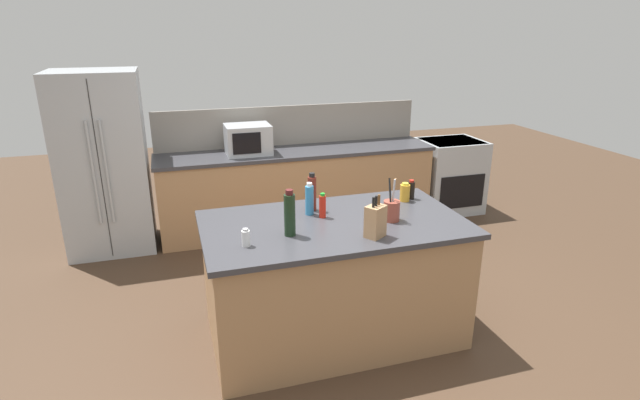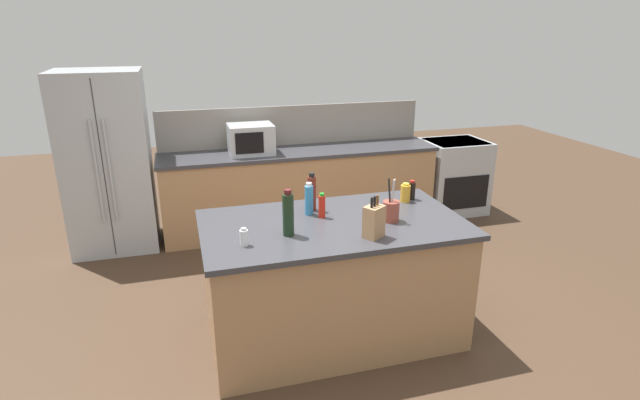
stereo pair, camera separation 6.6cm
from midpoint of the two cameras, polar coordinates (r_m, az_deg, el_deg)
ground_plane at (r=4.07m, az=1.90°, el=-14.90°), size 14.00×14.00×0.00m
back_counter_run at (r=5.85m, az=-1.90°, el=1.26°), size 3.18×0.66×0.94m
wall_backsplash at (r=5.97m, az=-2.73°, el=8.55°), size 3.14×0.03×0.46m
kitchen_island at (r=3.82m, az=1.98°, el=-9.04°), size 1.91×1.07×0.94m
refrigerator at (r=5.65m, az=-22.79°, el=4.00°), size 0.85×0.75×1.87m
range_oven at (r=6.61m, az=15.24°, el=2.68°), size 0.76×0.65×0.92m
microwave at (r=5.58m, az=-7.57°, el=6.91°), size 0.49×0.39×0.32m
knife_block at (r=3.35m, az=6.74°, el=-2.44°), size 0.16×0.15×0.29m
utensil_crock at (r=3.65m, az=8.63°, el=-1.17°), size 0.12×0.12×0.32m
honey_jar at (r=4.08m, az=10.19°, el=0.79°), size 0.08×0.08×0.15m
soy_sauce_bottle at (r=4.13m, az=10.89°, el=1.08°), size 0.06×0.06×0.16m
vinegar_bottle at (r=3.80m, az=-0.45°, el=0.84°), size 0.07×0.07×0.30m
salt_shaker at (r=3.25m, az=-8.11°, el=-4.25°), size 0.06×0.06×0.12m
hot_sauce_bottle at (r=3.67m, az=0.73°, el=-0.70°), size 0.05×0.05×0.19m
dish_soap_bottle at (r=3.72m, az=-0.76°, el=0.05°), size 0.06×0.06×0.25m
wine_bottle at (r=3.35m, az=-3.09°, el=-1.60°), size 0.08×0.08×0.32m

